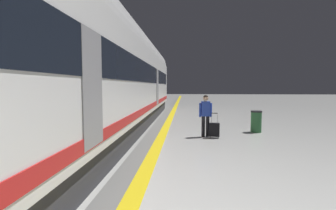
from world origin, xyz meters
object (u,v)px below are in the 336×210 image
high_speed_train (99,70)px  waste_bin (256,121)px  suitcase_near (214,130)px  passenger_near (206,113)px

high_speed_train → waste_bin: size_ratio=32.61×
suitcase_near → waste_bin: bearing=34.5°
high_speed_train → waste_bin: (6.04, 1.98, -2.04)m
suitcase_near → waste_bin: suitcase_near is taller
passenger_near → waste_bin: size_ratio=1.77×
suitcase_near → high_speed_train: bearing=-170.7°
high_speed_train → suitcase_near: high_speed_train is taller
suitcase_near → waste_bin: size_ratio=1.05×
high_speed_train → suitcase_near: (4.15, 0.68, -2.19)m
passenger_near → waste_bin: bearing=26.5°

